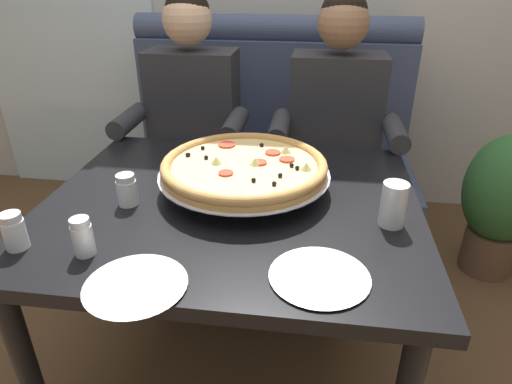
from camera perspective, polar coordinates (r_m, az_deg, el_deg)
ground_plane at (r=1.81m, az=-2.56°, el=-21.54°), size 16.00×16.00×0.00m
booth_bench at (r=2.34m, az=1.37°, el=2.96°), size 1.44×0.78×1.13m
dining_table at (r=1.40m, az=-3.10°, el=-4.16°), size 1.13×0.96×0.72m
diner_left at (r=2.04m, az=-8.60°, el=8.36°), size 0.54×0.64×1.27m
diner_right at (r=1.97m, az=10.05°, el=7.48°), size 0.54×0.64×1.27m
pizza at (r=1.38m, az=-1.49°, el=3.19°), size 0.53×0.53×0.11m
shaker_parmesan at (r=1.27m, az=-28.45°, el=-4.70°), size 0.06×0.06×0.10m
shaker_oregano at (r=1.37m, az=-16.13°, el=0.01°), size 0.06×0.06×0.10m
shaker_pepper_flakes at (r=1.17m, az=-21.22°, el=-5.65°), size 0.05×0.05×0.10m
plate_near_left at (r=1.04m, az=8.12°, el=-10.35°), size 0.23×0.23×0.02m
plate_near_right at (r=1.04m, az=-15.15°, el=-11.14°), size 0.23×0.23×0.02m
drinking_glass at (r=1.26m, az=17.10°, el=-1.85°), size 0.07×0.07×0.12m
patio_chair at (r=3.92m, az=-16.00°, el=13.95°), size 0.41×0.41×0.86m
potted_plant at (r=2.35m, az=28.94°, el=-0.85°), size 0.36×0.36×0.70m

